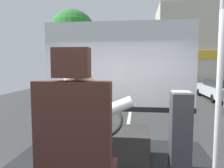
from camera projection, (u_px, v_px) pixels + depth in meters
name	position (u px, v px, depth m)	size (l,w,h in m)	color
ground	(131.00, 106.00, 10.77)	(18.00, 44.00, 0.06)	#353535
driver_seat	(78.00, 163.00, 1.43)	(0.48, 0.48, 1.35)	black
bus_driver	(82.00, 132.00, 1.53)	(0.74, 0.59, 0.76)	#282833
steering_console	(107.00, 143.00, 2.77)	(1.10, 0.99, 0.80)	#282623
handrail_pole	(220.00, 79.00, 1.61)	(0.04, 0.04, 2.28)	#B7B7BC
fare_box	(180.00, 132.00, 2.44)	(0.22, 0.25, 0.95)	#333338
windshield_panel	(118.00, 77.00, 3.50)	(2.50, 0.08, 1.48)	silver
street_tree	(72.00, 34.00, 11.97)	(2.64, 2.64, 5.16)	#4C3828
shop_building	(217.00, 49.00, 17.71)	(9.90, 4.72, 6.81)	#BCB29E
parked_car_silver	(221.00, 89.00, 12.69)	(1.89, 4.39, 1.23)	silver
parked_car_blue	(194.00, 81.00, 18.00)	(1.95, 4.21, 1.26)	navy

